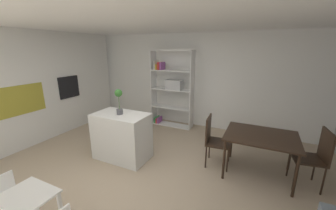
{
  "coord_description": "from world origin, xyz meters",
  "views": [
    {
      "loc": [
        1.89,
        -2.58,
        2.17
      ],
      "look_at": [
        0.31,
        0.69,
        1.15
      ],
      "focal_mm": 21.55,
      "sensor_mm": 36.0,
      "label": 1
    }
  ],
  "objects_px": {
    "dining_chair_island_side": "(213,137)",
    "dining_chair_window_side": "(316,154)",
    "child_table": "(28,201)",
    "built_in_oven": "(69,87)",
    "dining_table": "(261,139)",
    "potted_plant_on_island": "(119,99)",
    "child_chair_left": "(6,194)",
    "open_bookshelf": "(171,88)",
    "kitchen_island": "(122,136)"
  },
  "relations": [
    {
      "from": "child_table",
      "to": "child_chair_left",
      "type": "distance_m",
      "value": 0.5
    },
    {
      "from": "potted_plant_on_island",
      "to": "dining_table",
      "type": "xyz_separation_m",
      "value": [
        2.52,
        0.59,
        -0.56
      ]
    },
    {
      "from": "potted_plant_on_island",
      "to": "dining_table",
      "type": "bearing_deg",
      "value": 13.11
    },
    {
      "from": "child_table",
      "to": "child_chair_left",
      "type": "bearing_deg",
      "value": 179.78
    },
    {
      "from": "kitchen_island",
      "to": "potted_plant_on_island",
      "type": "height_order",
      "value": "potted_plant_on_island"
    },
    {
      "from": "built_in_oven",
      "to": "potted_plant_on_island",
      "type": "bearing_deg",
      "value": -16.55
    },
    {
      "from": "open_bookshelf",
      "to": "child_chair_left",
      "type": "xyz_separation_m",
      "value": [
        -0.53,
        -3.96,
        -0.77
      ]
    },
    {
      "from": "child_table",
      "to": "potted_plant_on_island",
      "type": "bearing_deg",
      "value": 92.78
    },
    {
      "from": "built_in_oven",
      "to": "child_chair_left",
      "type": "height_order",
      "value": "built_in_oven"
    },
    {
      "from": "child_chair_left",
      "to": "dining_chair_window_side",
      "type": "distance_m",
      "value": 4.48
    },
    {
      "from": "child_chair_left",
      "to": "dining_chair_window_side",
      "type": "xyz_separation_m",
      "value": [
        3.73,
        2.47,
        0.24
      ]
    },
    {
      "from": "child_table",
      "to": "dining_table",
      "type": "relative_size",
      "value": 0.53
    },
    {
      "from": "open_bookshelf",
      "to": "child_table",
      "type": "height_order",
      "value": "open_bookshelf"
    },
    {
      "from": "child_table",
      "to": "dining_chair_island_side",
      "type": "distance_m",
      "value": 2.94
    },
    {
      "from": "built_in_oven",
      "to": "dining_chair_window_side",
      "type": "height_order",
      "value": "built_in_oven"
    },
    {
      "from": "built_in_oven",
      "to": "dining_chair_island_side",
      "type": "bearing_deg",
      "value": -1.0
    },
    {
      "from": "built_in_oven",
      "to": "dining_table",
      "type": "height_order",
      "value": "built_in_oven"
    },
    {
      "from": "dining_chair_island_side",
      "to": "dining_chair_window_side",
      "type": "bearing_deg",
      "value": -93.97
    },
    {
      "from": "dining_chair_island_side",
      "to": "dining_chair_window_side",
      "type": "height_order",
      "value": "dining_chair_window_side"
    },
    {
      "from": "dining_table",
      "to": "potted_plant_on_island",
      "type": "bearing_deg",
      "value": -166.89
    },
    {
      "from": "built_in_oven",
      "to": "dining_table",
      "type": "xyz_separation_m",
      "value": [
        4.69,
        -0.06,
        -0.51
      ]
    },
    {
      "from": "potted_plant_on_island",
      "to": "child_table",
      "type": "height_order",
      "value": "potted_plant_on_island"
    },
    {
      "from": "dining_table",
      "to": "child_chair_left",
      "type": "bearing_deg",
      "value": -139.98
    },
    {
      "from": "built_in_oven",
      "to": "child_chair_left",
      "type": "distance_m",
      "value": 3.19
    },
    {
      "from": "built_in_oven",
      "to": "kitchen_island",
      "type": "xyz_separation_m",
      "value": [
        2.18,
        -0.63,
        -0.72
      ]
    },
    {
      "from": "open_bookshelf",
      "to": "dining_chair_island_side",
      "type": "height_order",
      "value": "open_bookshelf"
    },
    {
      "from": "open_bookshelf",
      "to": "dining_table",
      "type": "xyz_separation_m",
      "value": [
        2.39,
        -1.51,
        -0.43
      ]
    },
    {
      "from": "built_in_oven",
      "to": "child_table",
      "type": "height_order",
      "value": "built_in_oven"
    },
    {
      "from": "dining_chair_window_side",
      "to": "potted_plant_on_island",
      "type": "bearing_deg",
      "value": -87.86
    },
    {
      "from": "kitchen_island",
      "to": "dining_chair_window_side",
      "type": "xyz_separation_m",
      "value": [
        3.32,
        0.59,
        0.11
      ]
    },
    {
      "from": "built_in_oven",
      "to": "open_bookshelf",
      "type": "bearing_deg",
      "value": 32.19
    },
    {
      "from": "child_chair_left",
      "to": "kitchen_island",
      "type": "bearing_deg",
      "value": -10.09
    },
    {
      "from": "potted_plant_on_island",
      "to": "dining_chair_island_side",
      "type": "height_order",
      "value": "potted_plant_on_island"
    },
    {
      "from": "dining_table",
      "to": "dining_chair_window_side",
      "type": "xyz_separation_m",
      "value": [
        0.8,
        0.01,
        -0.1
      ]
    },
    {
      "from": "potted_plant_on_island",
      "to": "child_chair_left",
      "type": "distance_m",
      "value": 2.11
    },
    {
      "from": "dining_table",
      "to": "dining_chair_window_side",
      "type": "height_order",
      "value": "dining_chair_window_side"
    },
    {
      "from": "potted_plant_on_island",
      "to": "dining_chair_island_side",
      "type": "xyz_separation_m",
      "value": [
        1.71,
        0.58,
        -0.68
      ]
    },
    {
      "from": "child_table",
      "to": "built_in_oven",
      "type": "bearing_deg",
      "value": 132.0
    },
    {
      "from": "built_in_oven",
      "to": "dining_chair_island_side",
      "type": "relative_size",
      "value": 0.6
    },
    {
      "from": "open_bookshelf",
      "to": "dining_table",
      "type": "bearing_deg",
      "value": -32.17
    },
    {
      "from": "dining_chair_island_side",
      "to": "potted_plant_on_island",
      "type": "bearing_deg",
      "value": 103.82
    },
    {
      "from": "child_table",
      "to": "dining_chair_island_side",
      "type": "bearing_deg",
      "value": 56.46
    },
    {
      "from": "child_table",
      "to": "dining_chair_island_side",
      "type": "relative_size",
      "value": 0.64
    },
    {
      "from": "potted_plant_on_island",
      "to": "child_chair_left",
      "type": "xyz_separation_m",
      "value": [
        -0.4,
        -1.87,
        -0.9
      ]
    },
    {
      "from": "built_in_oven",
      "to": "potted_plant_on_island",
      "type": "xyz_separation_m",
      "value": [
        2.17,
        -0.65,
        0.04
      ]
    },
    {
      "from": "child_table",
      "to": "open_bookshelf",
      "type": "bearing_deg",
      "value": 89.51
    },
    {
      "from": "dining_table",
      "to": "open_bookshelf",
      "type": "bearing_deg",
      "value": 147.83
    },
    {
      "from": "child_chair_left",
      "to": "dining_chair_window_side",
      "type": "height_order",
      "value": "dining_chair_window_side"
    },
    {
      "from": "open_bookshelf",
      "to": "dining_chair_window_side",
      "type": "distance_m",
      "value": 3.57
    },
    {
      "from": "potted_plant_on_island",
      "to": "built_in_oven",
      "type": "bearing_deg",
      "value": 163.45
    }
  ]
}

